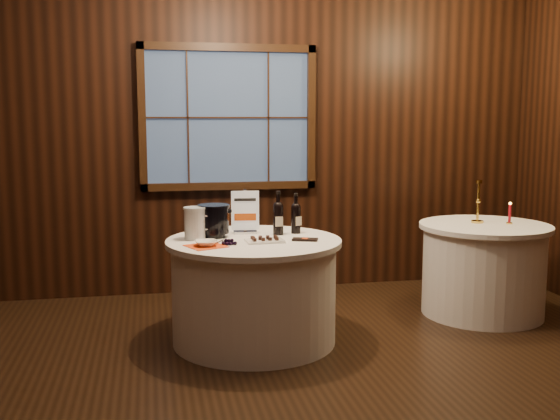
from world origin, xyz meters
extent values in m
plane|color=black|center=(0.00, 0.00, 0.00)|extent=(6.00, 6.00, 0.00)
cube|color=black|center=(0.00, 2.50, 1.50)|extent=(6.00, 0.02, 3.00)
cube|color=#374D74|center=(0.00, 2.47, 1.65)|extent=(1.50, 0.01, 1.20)
cylinder|color=white|center=(0.00, 1.00, 0.36)|extent=(1.20, 1.20, 0.73)
cylinder|color=white|center=(0.00, 1.00, 0.75)|extent=(1.28, 1.28, 0.04)
cylinder|color=white|center=(2.00, 1.30, 0.36)|extent=(1.00, 1.00, 0.73)
cylinder|color=white|center=(2.00, 1.30, 0.75)|extent=(1.08, 1.08, 0.04)
cube|color=#BBBCC2|center=(-0.03, 1.26, 0.78)|extent=(0.19, 0.12, 0.02)
cube|color=#BBBCC2|center=(-0.03, 1.26, 0.95)|extent=(0.02, 0.02, 0.32)
cube|color=white|center=(-0.03, 1.24, 0.95)|extent=(0.21, 0.03, 0.30)
cylinder|color=black|center=(0.21, 1.15, 0.88)|extent=(0.08, 0.08, 0.21)
sphere|color=black|center=(0.21, 1.15, 0.98)|extent=(0.08, 0.08, 0.08)
cylinder|color=black|center=(0.21, 1.15, 1.04)|extent=(0.03, 0.03, 0.10)
cylinder|color=black|center=(0.21, 1.15, 1.09)|extent=(0.03, 0.03, 0.02)
cube|color=beige|center=(0.21, 1.11, 0.88)|extent=(0.06, 0.00, 0.07)
cylinder|color=black|center=(0.36, 1.19, 0.87)|extent=(0.07, 0.07, 0.20)
sphere|color=black|center=(0.36, 1.19, 0.97)|extent=(0.07, 0.07, 0.07)
cylinder|color=black|center=(0.36, 1.19, 1.02)|extent=(0.03, 0.03, 0.09)
cylinder|color=black|center=(0.36, 1.19, 1.07)|extent=(0.03, 0.03, 0.02)
cube|color=beige|center=(0.36, 1.15, 0.87)|extent=(0.05, 0.02, 0.07)
cylinder|color=black|center=(-0.28, 1.15, 0.79)|extent=(0.17, 0.17, 0.03)
cylinder|color=black|center=(-0.28, 1.15, 0.90)|extent=(0.22, 0.22, 0.19)
cylinder|color=black|center=(-0.28, 1.15, 1.00)|extent=(0.24, 0.24, 0.02)
cube|color=white|center=(0.06, 0.88, 0.78)|extent=(0.27, 0.19, 0.02)
cube|color=black|center=(0.35, 0.88, 0.78)|extent=(0.20, 0.15, 0.02)
cylinder|color=#332312|center=(-0.27, 0.84, 0.79)|extent=(0.07, 0.03, 0.03)
cylinder|color=silver|center=(-0.42, 1.09, 0.88)|extent=(0.15, 0.15, 0.22)
cylinder|color=silver|center=(-0.42, 1.09, 1.00)|extent=(0.17, 0.17, 0.01)
torus|color=silver|center=(-0.34, 1.09, 0.89)|extent=(0.11, 0.04, 0.11)
cube|color=#E44413|center=(-0.37, 0.80, 0.77)|extent=(0.31, 0.31, 0.00)
imported|color=white|center=(-0.37, 0.80, 0.79)|extent=(0.16, 0.16, 0.04)
cylinder|color=gold|center=(1.97, 1.38, 0.78)|extent=(0.10, 0.10, 0.02)
cylinder|color=gold|center=(1.97, 1.38, 0.95)|extent=(0.02, 0.02, 0.32)
cylinder|color=gold|center=(1.97, 1.38, 1.12)|extent=(0.05, 0.05, 0.03)
cylinder|color=gold|center=(2.20, 1.27, 0.78)|extent=(0.05, 0.05, 0.01)
cylinder|color=#A90D1A|center=(2.20, 1.27, 0.86)|extent=(0.02, 0.02, 0.15)
sphere|color=#FFB23F|center=(2.20, 1.27, 0.94)|extent=(0.02, 0.02, 0.02)
camera|label=1|loc=(-0.73, -3.64, 1.64)|focal=42.00mm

